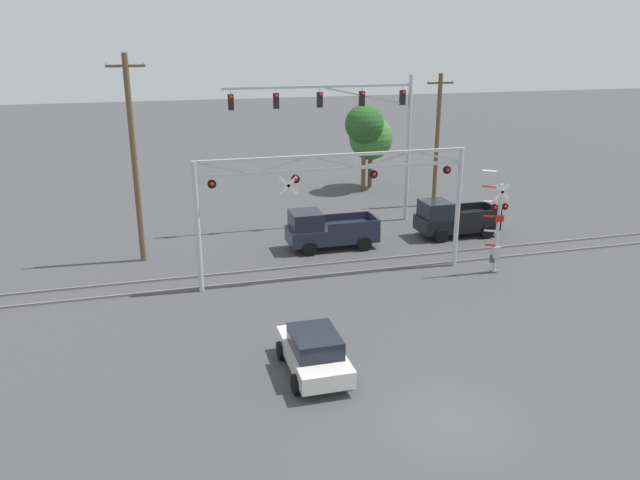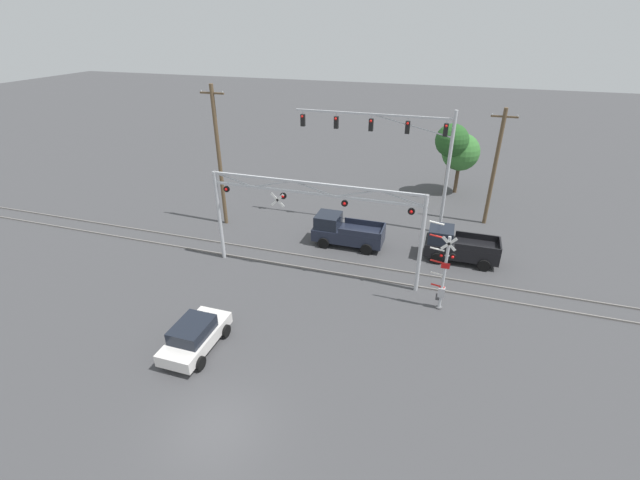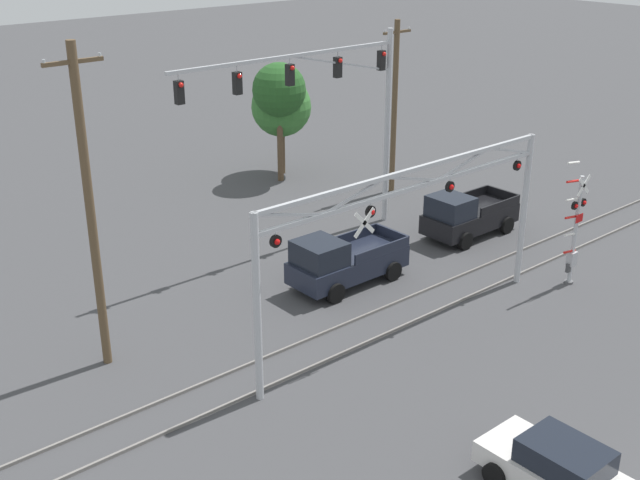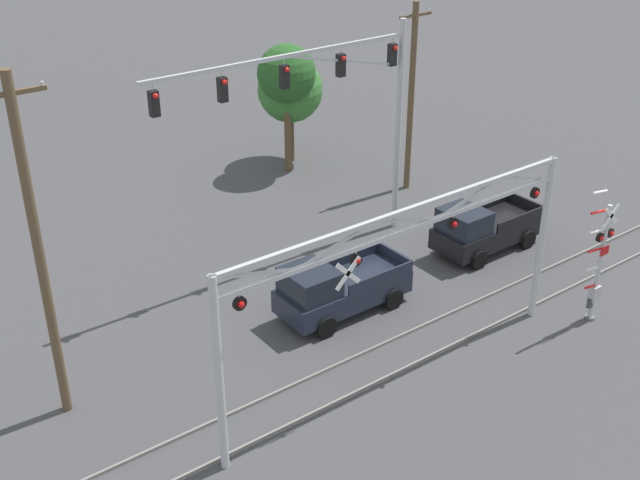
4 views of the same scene
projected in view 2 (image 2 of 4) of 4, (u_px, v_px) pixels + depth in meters
The scene contains 13 objects.
ground_plane at pixel (216, 429), 16.52m from camera, with size 200.00×200.00×0.00m, color #424244.
rail_track_near at pixel (315, 270), 26.92m from camera, with size 80.00×0.08×0.10m, color gray.
rail_track_far at pixel (322, 259), 28.13m from camera, with size 80.00×0.08×0.10m, color gray.
crossing_gantry at pixel (313, 210), 24.74m from camera, with size 12.78×0.27×5.95m.
crossing_signal_mast at pixel (443, 275), 22.47m from camera, with size 1.54×0.35×5.15m.
traffic_signal_span at pixel (407, 146), 29.64m from camera, with size 11.22×0.39×8.83m.
pickup_truck_lead at pixel (344, 231), 29.59m from camera, with size 4.85×2.18×2.13m.
pickup_truck_following at pixel (457, 246), 27.71m from camera, with size 4.62×2.18×2.13m.
sedan_waiting at pixel (195, 336), 20.21m from camera, with size 2.04×3.91×1.54m.
utility_pole_left at pixel (219, 156), 30.75m from camera, with size 1.80×0.28×10.24m.
utility_pole_right at pixel (495, 167), 31.11m from camera, with size 1.80×0.28×8.69m.
background_tree_beyond_span at pixel (461, 152), 37.27m from camera, with size 3.24×3.24×5.36m.
background_tree_far_left_verge at pixel (452, 141), 36.16m from camera, with size 2.81×2.81×6.33m.
Camera 2 is at (7.26, -9.51, 14.14)m, focal length 24.00 mm.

